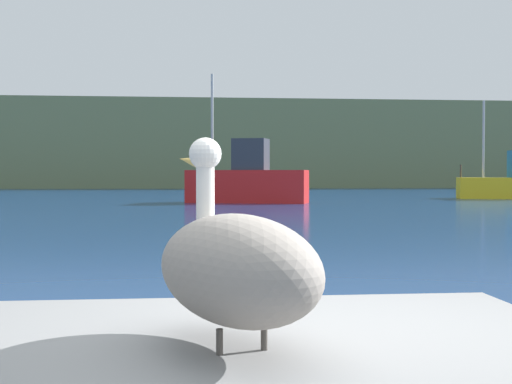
# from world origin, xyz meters

# --- Properties ---
(hillside_backdrop) EXTENTS (140.00, 10.32, 8.07)m
(hillside_backdrop) POSITION_xyz_m (0.00, 64.23, 4.03)
(hillside_backdrop) COLOR #6B7A51
(hillside_backdrop) RESTS_ON ground
(pelican) EXTENTS (0.93, 1.44, 0.95)m
(pelican) POSITION_xyz_m (-0.57, -0.53, 0.94)
(pelican) COLOR gray
(pelican) RESTS_ON pier_dock
(fishing_boat_red) EXTENTS (5.70, 3.19, 5.94)m
(fishing_boat_red) POSITION_xyz_m (2.12, 28.64, 1.03)
(fishing_boat_red) COLOR red
(fishing_boat_red) RESTS_ON ground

